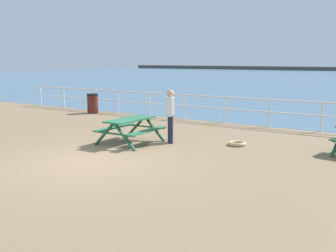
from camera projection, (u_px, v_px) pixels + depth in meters
ground_plane at (89, 166)px, 10.20m from camera, size 30.00×24.00×0.20m
seaward_railing at (224, 105)px, 16.41m from camera, size 23.07×0.07×1.08m
picnic_table_far_left at (130, 125)px, 12.37m from camera, size 1.59×1.85×0.80m
visitor at (170, 113)px, 12.37m from camera, size 0.39×0.41×1.66m
litter_bin at (93, 103)px, 19.40m from camera, size 0.55×0.55×0.95m
rope_coil at (237, 144)px, 12.15m from camera, size 0.55×0.55×0.11m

